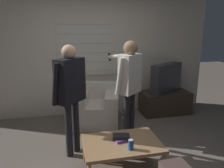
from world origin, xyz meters
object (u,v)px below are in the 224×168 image
(person_left_standing, at_px, (70,88))
(soda_can, at_px, (131,145))
(book_stack, at_px, (121,137))
(spare_remote, at_px, (123,137))
(coffee_table, at_px, (122,145))
(armchair_beige, at_px, (97,107))
(floor_fan, at_px, (126,110))
(person_right_standing, at_px, (129,79))
(tv, at_px, (166,78))

(person_left_standing, xyz_separation_m, soda_can, (0.66, -0.73, -0.55))
(book_stack, distance_m, spare_remote, 0.06)
(soda_can, bearing_deg, coffee_table, 107.86)
(armchair_beige, relative_size, spare_remote, 7.27)
(book_stack, height_order, spare_remote, book_stack)
(floor_fan, bearing_deg, person_right_standing, -104.62)
(coffee_table, height_order, floor_fan, coffee_table)
(coffee_table, distance_m, tv, 2.28)
(coffee_table, height_order, person_left_standing, person_left_standing)
(soda_can, relative_size, floor_fan, 0.32)
(tv, relative_size, soda_can, 6.64)
(coffee_table, xyz_separation_m, person_left_standing, (-0.60, 0.54, 0.65))
(armchair_beige, xyz_separation_m, coffee_table, (0.08, -1.54, 0.04))
(tv, bearing_deg, book_stack, 18.49)
(person_right_standing, bearing_deg, floor_fan, 36.01)
(armchair_beige, bearing_deg, floor_fan, -160.08)
(soda_can, xyz_separation_m, floor_fan, (0.48, 1.79, -0.27))
(person_right_standing, bearing_deg, spare_remote, -152.31)
(person_left_standing, xyz_separation_m, spare_remote, (0.64, -0.44, -0.60))
(person_right_standing, distance_m, book_stack, 0.98)
(coffee_table, relative_size, book_stack, 4.16)
(person_left_standing, height_order, person_right_standing, person_right_standing)
(coffee_table, bearing_deg, tv, 49.95)
(coffee_table, bearing_deg, person_left_standing, 138.12)
(book_stack, relative_size, floor_fan, 0.61)
(armchair_beige, distance_m, soda_can, 1.74)
(person_left_standing, bearing_deg, person_right_standing, -32.25)
(soda_can, xyz_separation_m, spare_remote, (-0.02, 0.29, -0.05))
(spare_remote, bearing_deg, floor_fan, 84.75)
(coffee_table, xyz_separation_m, floor_fan, (0.54, 1.60, -0.18))
(spare_remote, height_order, floor_fan, spare_remote)
(book_stack, bearing_deg, spare_remote, 52.21)
(person_left_standing, bearing_deg, soda_can, -93.54)
(floor_fan, bearing_deg, soda_can, -105.09)
(person_left_standing, relative_size, spare_remote, 11.78)
(person_left_standing, bearing_deg, armchair_beige, 16.44)
(coffee_table, distance_m, soda_can, 0.22)
(armchair_beige, relative_size, person_left_standing, 0.62)
(person_right_standing, xyz_separation_m, book_stack, (-0.31, -0.71, -0.60))
(person_left_standing, distance_m, floor_fan, 1.77)
(coffee_table, bearing_deg, person_right_standing, 66.92)
(armchair_beige, relative_size, tv, 1.18)
(book_stack, bearing_deg, soda_can, -78.11)
(person_right_standing, distance_m, spare_remote, 0.95)
(armchair_beige, bearing_deg, book_stack, 107.15)
(spare_remote, bearing_deg, person_left_standing, 158.70)
(tv, distance_m, soda_can, 2.38)
(person_right_standing, relative_size, soda_can, 12.91)
(armchair_beige, relative_size, floor_fan, 2.53)
(person_left_standing, distance_m, book_stack, 0.97)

